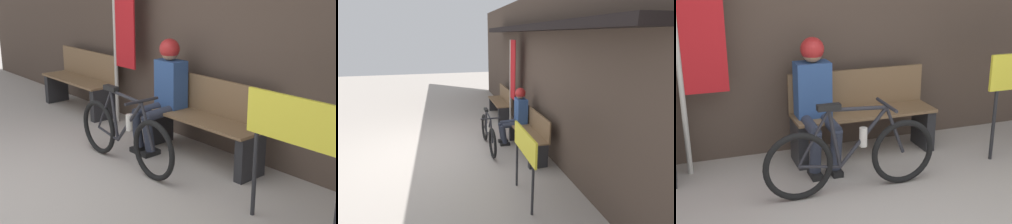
% 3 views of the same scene
% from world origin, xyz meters
% --- Properties ---
extents(ground_plane, '(24.00, 24.00, 0.00)m').
position_xyz_m(ground_plane, '(0.00, 0.00, 0.00)').
color(ground_plane, '#ADA399').
extents(storefront_wall, '(12.00, 0.56, 3.20)m').
position_xyz_m(storefront_wall, '(0.00, 2.33, 1.66)').
color(storefront_wall, '#4C3D33').
rests_on(storefront_wall, ground_plane).
extents(park_bench_near, '(1.49, 0.42, 0.88)m').
position_xyz_m(park_bench_near, '(0.40, 1.96, 0.41)').
color(park_bench_near, brown).
rests_on(park_bench_near, ground_plane).
extents(bicycle, '(1.58, 0.40, 0.83)m').
position_xyz_m(bicycle, '(0.01, 1.18, 0.34)').
color(bicycle, black).
rests_on(bicycle, ground_plane).
extents(person_seated, '(0.34, 0.61, 1.27)m').
position_xyz_m(person_seated, '(-0.13, 1.85, 0.73)').
color(person_seated, '#2D3342').
rests_on(person_seated, ground_plane).
extents(park_bench_far, '(1.43, 0.42, 0.88)m').
position_xyz_m(park_bench_far, '(-2.18, 1.96, 0.40)').
color(park_bench_far, brown).
rests_on(park_bench_far, ground_plane).
extents(banner_pole, '(0.45, 0.05, 2.25)m').
position_xyz_m(banner_pole, '(-1.19, 2.03, 1.39)').
color(banner_pole, '#B7B2A8').
rests_on(banner_pole, ground_plane).
extents(signboard, '(0.93, 0.04, 1.09)m').
position_xyz_m(signboard, '(1.96, 1.36, 0.82)').
color(signboard, '#232326').
rests_on(signboard, ground_plane).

